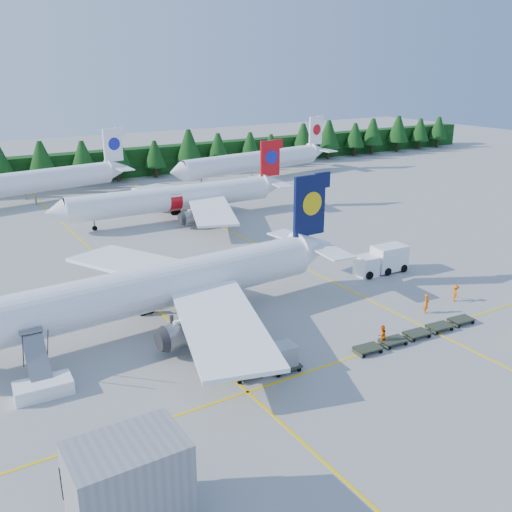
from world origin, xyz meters
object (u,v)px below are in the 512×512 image
airliner_red (169,199)px  service_truck (381,260)px  airliner_navy (134,293)px  airstairs (42,383)px

airliner_red → service_truck: (11.87, -35.18, -1.85)m
airliner_navy → service_truck: size_ratio=6.49×
airliner_navy → service_truck: (30.27, -0.35, -2.20)m
airliner_navy → service_truck: bearing=-3.3°
airliner_navy → airstairs: 11.98m
airliner_navy → service_truck: 30.35m
airstairs → service_truck: bearing=11.7°
airliner_navy → airstairs: (-9.72, -6.36, -2.93)m
airliner_red → airstairs: bearing=-122.6°
airliner_red → airstairs: 49.94m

